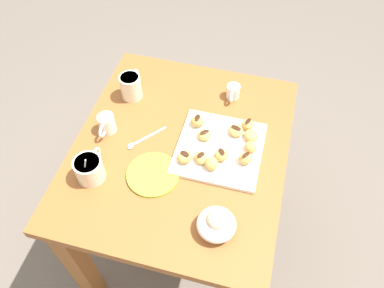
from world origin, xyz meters
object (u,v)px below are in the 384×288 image
dining_table (181,171)px  beignet_0 (205,135)px  saucer_lime_left (153,174)px  beignet_4 (236,131)px  beignet_9 (245,158)px  beignet_1 (212,164)px  coffee_mug_cream_right (131,86)px  beignet_5 (221,155)px  beignet_7 (251,147)px  chocolate_sauce_pitcher (233,91)px  ice_cream_bowl (216,224)px  beignet_10 (251,136)px  coffee_mug_cream_left (90,168)px  beignet_6 (201,158)px  beignet_8 (248,125)px  cream_pitcher_white (107,123)px  pastry_plate_square (219,149)px  beignet_2 (185,157)px  beignet_3 (197,121)px

dining_table → beignet_0: size_ratio=17.93×
saucer_lime_left → beignet_4: size_ratio=3.27×
beignet_9 → beignet_1: bearing=115.2°
coffee_mug_cream_right → beignet_5: coffee_mug_cream_right is taller
beignet_5 → beignet_7: bearing=-56.2°
coffee_mug_cream_right → beignet_1: 0.46m
chocolate_sauce_pitcher → coffee_mug_cream_right: bearing=103.8°
chocolate_sauce_pitcher → ice_cream_bowl: bearing=-174.0°
beignet_10 → beignet_5: bearing=143.3°
saucer_lime_left → coffee_mug_cream_left: bearing=105.8°
ice_cream_bowl → beignet_9: 0.26m
beignet_0 → ice_cream_bowl: bearing=-160.5°
beignet_10 → beignet_9: bearing=178.6°
coffee_mug_cream_left → beignet_5: size_ratio=2.80×
dining_table → coffee_mug_cream_right: bearing=51.8°
saucer_lime_left → beignet_6: 0.17m
chocolate_sauce_pitcher → beignet_4: size_ratio=1.69×
chocolate_sauce_pitcher → beignet_6: chocolate_sauce_pitcher is taller
beignet_8 → chocolate_sauce_pitcher: bearing=28.1°
coffee_mug_cream_right → beignet_8: (-0.06, -0.47, -0.02)m
beignet_1 → beignet_7: beignet_1 is taller
coffee_mug_cream_left → beignet_0: (0.24, -0.33, -0.02)m
cream_pitcher_white → ice_cream_bowl: bearing=-121.0°
pastry_plate_square → beignet_0: size_ratio=6.08×
chocolate_sauce_pitcher → saucer_lime_left: size_ratio=0.52×
ice_cream_bowl → coffee_mug_cream_right: bearing=43.2°
chocolate_sauce_pitcher → dining_table: bearing=155.7°
cream_pitcher_white → chocolate_sauce_pitcher: bearing=-55.0°
beignet_7 → saucer_lime_left: bearing=120.4°
ice_cream_bowl → chocolate_sauce_pitcher: (0.57, 0.06, -0.01)m
beignet_10 → chocolate_sauce_pitcher: bearing=27.2°
beignet_0 → beignet_4: (0.05, -0.10, -0.00)m
beignet_7 → beignet_8: (0.10, 0.03, -0.00)m
cream_pitcher_white → beignet_1: cream_pitcher_white is taller
beignet_2 → beignet_3: 0.16m
beignet_4 → saucer_lime_left: bearing=135.1°
coffee_mug_cream_right → beignet_4: (-0.10, -0.43, -0.02)m
cream_pitcher_white → saucer_lime_left: bearing=-123.2°
beignet_8 → beignet_6: bearing=144.9°
beignet_2 → beignet_10: beignet_2 is taller
beignet_1 → beignet_7: (0.10, -0.11, -0.00)m
chocolate_sauce_pitcher → beignet_6: 0.34m
beignet_4 → beignet_7: size_ratio=1.19×
beignet_6 → beignet_2: bearing=104.5°
beignet_6 → saucer_lime_left: bearing=122.2°
cream_pitcher_white → beignet_10: 0.52m
beignet_3 → beignet_6: 0.16m
beignet_2 → beignet_0: bearing=-20.1°
beignet_4 → beignet_5: (-0.12, 0.03, 0.00)m
pastry_plate_square → beignet_10: beignet_10 is taller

